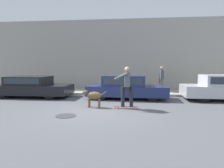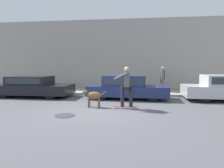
% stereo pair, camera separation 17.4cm
% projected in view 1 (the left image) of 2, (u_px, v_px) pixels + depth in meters
% --- Properties ---
extents(ground_plane, '(36.00, 36.00, 0.00)m').
position_uv_depth(ground_plane, '(98.00, 111.00, 7.93)').
color(ground_plane, '#545459').
extents(back_wall, '(32.00, 0.30, 5.08)m').
position_uv_depth(back_wall, '(115.00, 55.00, 14.41)').
color(back_wall, '#9E998E').
rests_on(back_wall, ground_plane).
extents(sidewalk_curb, '(30.00, 2.53, 0.13)m').
position_uv_depth(sidewalk_curb, '(113.00, 92.00, 13.22)').
color(sidewalk_curb, '#A39E93').
rests_on(sidewalk_curb, ground_plane).
extents(parked_car_0, '(4.43, 1.84, 1.19)m').
position_uv_depth(parked_car_0, '(31.00, 87.00, 11.46)').
color(parked_car_0, black).
rests_on(parked_car_0, ground_plane).
extents(parked_car_1, '(4.34, 1.80, 1.27)m').
position_uv_depth(parked_car_1, '(126.00, 88.00, 10.85)').
color(parked_car_1, black).
rests_on(parked_car_1, ground_plane).
extents(dog, '(1.04, 0.37, 0.76)m').
position_uv_depth(dog, '(94.00, 96.00, 8.60)').
color(dog, brown).
rests_on(dog, ground_plane).
extents(skateboarder, '(2.25, 0.62, 1.75)m').
position_uv_depth(skateboarder, '(127.00, 85.00, 8.30)').
color(skateboarder, beige).
rests_on(skateboarder, ground_plane).
extents(pedestrian_with_bag, '(0.26, 0.65, 1.63)m').
position_uv_depth(pedestrian_with_bag, '(161.00, 78.00, 12.80)').
color(pedestrian_with_bag, brown).
rests_on(pedestrian_with_bag, sidewalk_curb).
extents(manhole_cover, '(0.73, 0.73, 0.01)m').
position_uv_depth(manhole_cover, '(66.00, 116.00, 7.15)').
color(manhole_cover, '#38383D').
rests_on(manhole_cover, ground_plane).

